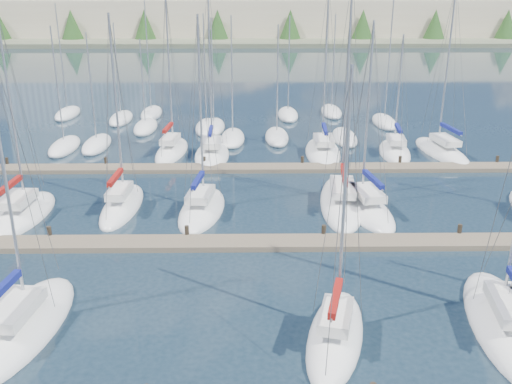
{
  "coord_description": "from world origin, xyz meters",
  "views": [
    {
      "loc": [
        -0.35,
        -13.54,
        14.14
      ],
      "look_at": [
        0.0,
        14.0,
        4.0
      ],
      "focal_mm": 40.0,
      "sensor_mm": 36.0,
      "label": 1
    }
  ],
  "objects_px": {
    "sailboat_d": "(335,335)",
    "sailboat_i": "(122,205)",
    "sailboat_k": "(341,201)",
    "sailboat_p": "(323,152)",
    "sailboat_o": "(212,154)",
    "sailboat_r": "(442,151)",
    "sailboat_q": "(395,152)",
    "sailboat_c": "(20,327)",
    "sailboat_n": "(172,151)",
    "sailboat_h": "(22,214)",
    "sailboat_j": "(202,209)",
    "sailboat_l": "(365,208)",
    "sailboat_e": "(506,323)"
  },
  "relations": [
    {
      "from": "sailboat_d",
      "to": "sailboat_i",
      "type": "distance_m",
      "value": 19.29
    },
    {
      "from": "sailboat_k",
      "to": "sailboat_i",
      "type": "distance_m",
      "value": 14.77
    },
    {
      "from": "sailboat_k",
      "to": "sailboat_p",
      "type": "relative_size",
      "value": 1.03
    },
    {
      "from": "sailboat_k",
      "to": "sailboat_o",
      "type": "distance_m",
      "value": 14.77
    },
    {
      "from": "sailboat_r",
      "to": "sailboat_q",
      "type": "relative_size",
      "value": 1.37
    },
    {
      "from": "sailboat_c",
      "to": "sailboat_n",
      "type": "bearing_deg",
      "value": 89.54
    },
    {
      "from": "sailboat_h",
      "to": "sailboat_i",
      "type": "xyz_separation_m",
      "value": [
        6.12,
        1.4,
        0.02
      ]
    },
    {
      "from": "sailboat_j",
      "to": "sailboat_r",
      "type": "bearing_deg",
      "value": 40.33
    },
    {
      "from": "sailboat_k",
      "to": "sailboat_r",
      "type": "height_order",
      "value": "sailboat_k"
    },
    {
      "from": "sailboat_c",
      "to": "sailboat_o",
      "type": "height_order",
      "value": "sailboat_o"
    },
    {
      "from": "sailboat_k",
      "to": "sailboat_n",
      "type": "bearing_deg",
      "value": 142.53
    },
    {
      "from": "sailboat_r",
      "to": "sailboat_i",
      "type": "bearing_deg",
      "value": -161.29
    },
    {
      "from": "sailboat_h",
      "to": "sailboat_i",
      "type": "distance_m",
      "value": 6.28
    },
    {
      "from": "sailboat_l",
      "to": "sailboat_h",
      "type": "relative_size",
      "value": 0.95
    },
    {
      "from": "sailboat_j",
      "to": "sailboat_d",
      "type": "xyz_separation_m",
      "value": [
        6.71,
        -14.33,
        0.01
      ]
    },
    {
      "from": "sailboat_l",
      "to": "sailboat_d",
      "type": "bearing_deg",
      "value": -113.82
    },
    {
      "from": "sailboat_n",
      "to": "sailboat_p",
      "type": "bearing_deg",
      "value": 3.32
    },
    {
      "from": "sailboat_h",
      "to": "sailboat_r",
      "type": "bearing_deg",
      "value": 26.65
    },
    {
      "from": "sailboat_e",
      "to": "sailboat_o",
      "type": "relative_size",
      "value": 0.98
    },
    {
      "from": "sailboat_d",
      "to": "sailboat_j",
      "type": "bearing_deg",
      "value": 129.66
    },
    {
      "from": "sailboat_l",
      "to": "sailboat_d",
      "type": "relative_size",
      "value": 1.05
    },
    {
      "from": "sailboat_c",
      "to": "sailboat_d",
      "type": "xyz_separation_m",
      "value": [
        13.54,
        -0.8,
        0.01
      ]
    },
    {
      "from": "sailboat_r",
      "to": "sailboat_p",
      "type": "relative_size",
      "value": 0.99
    },
    {
      "from": "sailboat_r",
      "to": "sailboat_o",
      "type": "distance_m",
      "value": 20.18
    },
    {
      "from": "sailboat_l",
      "to": "sailboat_e",
      "type": "relative_size",
      "value": 0.87
    },
    {
      "from": "sailboat_e",
      "to": "sailboat_q",
      "type": "height_order",
      "value": "sailboat_e"
    },
    {
      "from": "sailboat_l",
      "to": "sailboat_r",
      "type": "xyz_separation_m",
      "value": [
        9.31,
        13.17,
        0.01
      ]
    },
    {
      "from": "sailboat_l",
      "to": "sailboat_i",
      "type": "xyz_separation_m",
      "value": [
        -16.13,
        0.55,
        0.02
      ]
    },
    {
      "from": "sailboat_k",
      "to": "sailboat_l",
      "type": "height_order",
      "value": "sailboat_k"
    },
    {
      "from": "sailboat_o",
      "to": "sailboat_h",
      "type": "bearing_deg",
      "value": -130.38
    },
    {
      "from": "sailboat_q",
      "to": "sailboat_o",
      "type": "distance_m",
      "value": 16.05
    },
    {
      "from": "sailboat_p",
      "to": "sailboat_o",
      "type": "relative_size",
      "value": 1.01
    },
    {
      "from": "sailboat_h",
      "to": "sailboat_d",
      "type": "xyz_separation_m",
      "value": [
        18.21,
        -13.63,
        0.01
      ]
    },
    {
      "from": "sailboat_l",
      "to": "sailboat_r",
      "type": "height_order",
      "value": "sailboat_r"
    },
    {
      "from": "sailboat_h",
      "to": "sailboat_p",
      "type": "bearing_deg",
      "value": 36.52
    },
    {
      "from": "sailboat_c",
      "to": "sailboat_q",
      "type": "relative_size",
      "value": 1.32
    },
    {
      "from": "sailboat_j",
      "to": "sailboat_r",
      "type": "relative_size",
      "value": 0.88
    },
    {
      "from": "sailboat_k",
      "to": "sailboat_q",
      "type": "bearing_deg",
      "value": 67.64
    },
    {
      "from": "sailboat_l",
      "to": "sailboat_p",
      "type": "height_order",
      "value": "sailboat_p"
    },
    {
      "from": "sailboat_k",
      "to": "sailboat_q",
      "type": "height_order",
      "value": "sailboat_k"
    },
    {
      "from": "sailboat_l",
      "to": "sailboat_j",
      "type": "bearing_deg",
      "value": 172.59
    },
    {
      "from": "sailboat_k",
      "to": "sailboat_q",
      "type": "relative_size",
      "value": 1.43
    },
    {
      "from": "sailboat_d",
      "to": "sailboat_c",
      "type": "bearing_deg",
      "value": -168.79
    },
    {
      "from": "sailboat_c",
      "to": "sailboat_e",
      "type": "relative_size",
      "value": 0.98
    },
    {
      "from": "sailboat_c",
      "to": "sailboat_n",
      "type": "distance_m",
      "value": 27.56
    },
    {
      "from": "sailboat_p",
      "to": "sailboat_d",
      "type": "distance_m",
      "value": 27.92
    },
    {
      "from": "sailboat_c",
      "to": "sailboat_p",
      "type": "distance_m",
      "value": 31.58
    },
    {
      "from": "sailboat_o",
      "to": "sailboat_i",
      "type": "distance_m",
      "value": 13.07
    },
    {
      "from": "sailboat_k",
      "to": "sailboat_j",
      "type": "bearing_deg",
      "value": -165.66
    },
    {
      "from": "sailboat_j",
      "to": "sailboat_n",
      "type": "height_order",
      "value": "sailboat_n"
    }
  ]
}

